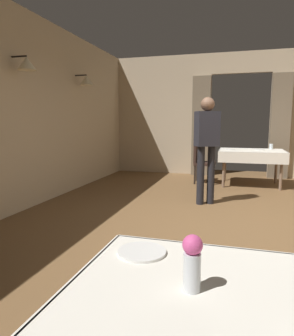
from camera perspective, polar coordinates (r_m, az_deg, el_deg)
ground at (r=4.03m, az=16.51°, el=-11.14°), size 10.08×10.08×0.00m
wall_left at (r=4.92m, az=-23.70°, el=9.83°), size 0.49×8.40×3.00m
wall_back at (r=7.99m, az=16.74°, el=9.37°), size 6.40×0.27×3.00m
dining_table_mid at (r=6.89m, az=18.73°, el=2.45°), size 1.33×1.03×0.75m
chair_mid_left at (r=6.89m, az=9.95°, el=1.52°), size 0.44×0.44×0.93m
flower_vase_near at (r=1.11m, az=8.34°, el=-16.60°), size 0.07×0.07×0.20m
plate_near_b at (r=1.42m, az=-0.95°, el=-15.22°), size 0.22×0.22×0.01m
plate_mid_a at (r=6.83m, az=15.09°, el=3.33°), size 0.21×0.21×0.01m
glass_mid_b at (r=7.26m, az=21.94°, el=3.72°), size 0.08×0.08×0.12m
plate_mid_c at (r=6.91m, az=19.96°, el=3.17°), size 0.23×0.23×0.01m
person_waiter_by_doorway at (r=5.05m, az=10.96°, el=4.82°), size 0.42×0.37×1.72m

